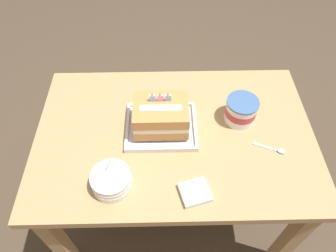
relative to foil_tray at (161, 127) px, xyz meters
The scene contains 8 objects.
ground_plane 0.72m from the foil_tray, 25.09° to the right, with size 8.00×8.00×0.00m, color #4C3D2D.
dining_table 0.13m from the foil_tray, 25.09° to the right, with size 1.14×0.75×0.71m.
foil_tray is the anchor object (origin of this frame).
birthday_cake 0.07m from the foil_tray, 90.00° to the left, with size 0.21×0.16×0.16m.
bowl_stack 0.32m from the foil_tray, 124.50° to the right, with size 0.15×0.15×0.12m.
ice_cream_tub 0.34m from the foil_tray, ahead, with size 0.13×0.13×0.11m.
serving_spoon_near_tray 0.47m from the foil_tray, 15.11° to the right, with size 0.13×0.07×0.01m.
napkin_pile 0.32m from the foil_tray, 68.66° to the right, with size 0.12×0.12×0.02m.
Camera 1 is at (-0.04, -0.77, 1.72)m, focal length 33.04 mm.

